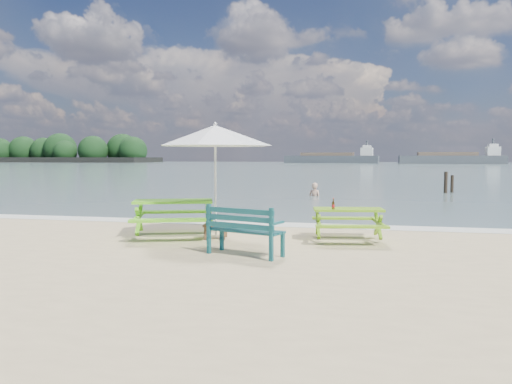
% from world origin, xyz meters
% --- Properties ---
extents(sea, '(300.00, 300.00, 0.00)m').
position_xyz_m(sea, '(0.00, 85.00, 0.00)').
color(sea, slate).
rests_on(sea, ground).
extents(foam_strip, '(22.00, 0.90, 0.01)m').
position_xyz_m(foam_strip, '(0.00, 4.60, 0.01)').
color(foam_strip, silver).
rests_on(foam_strip, ground).
extents(island_headland, '(90.00, 22.00, 7.60)m').
position_xyz_m(island_headland, '(-110.00, 140.00, 3.26)').
color(island_headland, black).
rests_on(island_headland, ground).
extents(picnic_table_left, '(2.32, 2.45, 0.85)m').
position_xyz_m(picnic_table_left, '(-1.39, 2.06, 0.41)').
color(picnic_table_left, '#5CB71B').
rests_on(picnic_table_left, ground).
extents(picnic_table_right, '(1.74, 1.88, 0.72)m').
position_xyz_m(picnic_table_right, '(2.56, 2.39, 0.34)').
color(picnic_table_right, '#659817').
rests_on(picnic_table_right, ground).
extents(park_bench, '(1.55, 0.95, 0.91)m').
position_xyz_m(park_bench, '(0.74, 0.33, 0.28)').
color(park_bench, '#104146').
rests_on(park_bench, ground).
extents(side_table, '(0.59, 0.59, 0.34)m').
position_xyz_m(side_table, '(-0.38, 2.07, 0.18)').
color(side_table, brown).
rests_on(side_table, ground).
extents(patio_umbrella, '(2.93, 2.93, 2.55)m').
position_xyz_m(patio_umbrella, '(-0.38, 2.07, 2.32)').
color(patio_umbrella, silver).
rests_on(patio_umbrella, ground).
extents(beer_bottle, '(0.06, 0.06, 0.24)m').
position_xyz_m(beer_bottle, '(2.25, 2.10, 0.80)').
color(beer_bottle, '#8C5514').
rests_on(beer_bottle, picnic_table_right).
extents(swimmer, '(0.73, 0.62, 1.70)m').
position_xyz_m(swimmer, '(0.58, 14.86, -0.22)').
color(swimmer, tan).
rests_on(swimmer, ground).
extents(mooring_pilings, '(0.57, 0.77, 1.29)m').
position_xyz_m(mooring_pilings, '(7.04, 18.27, 0.40)').
color(mooring_pilings, black).
rests_on(mooring_pilings, ground).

